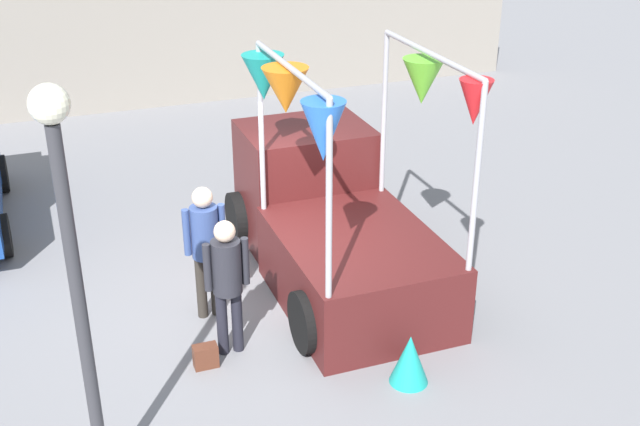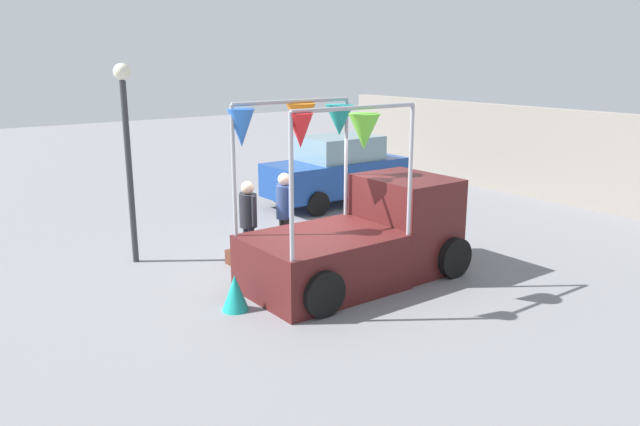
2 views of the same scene
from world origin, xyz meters
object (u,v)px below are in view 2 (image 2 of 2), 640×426
folded_kite_bundle_teal (235,293)px  vendor_truck (366,231)px  person_customer (248,216)px  parked_car (337,170)px  handbag (232,258)px  person_vendor (285,207)px  street_lamp (127,135)px

folded_kite_bundle_teal → vendor_truck: bearing=88.6°
vendor_truck → person_customer: 2.30m
vendor_truck → person_customer: (-1.79, -1.45, 0.15)m
vendor_truck → parked_car: bearing=147.0°
folded_kite_bundle_teal → parked_car: bearing=129.8°
vendor_truck → handbag: (-2.14, -1.65, -0.75)m
vendor_truck → handbag: vendor_truck is taller
person_customer → folded_kite_bundle_teal: (1.72, -1.27, -0.74)m
parked_car → person_vendor: bearing=-50.1°
street_lamp → folded_kite_bundle_teal: street_lamp is taller
person_vendor → folded_kite_bundle_teal: (1.77, -2.14, -0.78)m
person_customer → folded_kite_bundle_teal: bearing=-36.5°
vendor_truck → street_lamp: 4.93m
person_vendor → street_lamp: size_ratio=0.45×
person_customer → street_lamp: street_lamp is taller
parked_car → street_lamp: size_ratio=1.03×
vendor_truck → parked_car: size_ratio=1.02×
person_customer → folded_kite_bundle_teal: 2.26m
person_vendor → folded_kite_bundle_teal: bearing=-50.4°
vendor_truck → folded_kite_bundle_teal: size_ratio=6.79×
handbag → folded_kite_bundle_teal: 2.33m
street_lamp → folded_kite_bundle_teal: (3.38, 0.40, -2.24)m
parked_car → person_vendor: parked_car is taller
street_lamp → person_customer: bearing=45.0°
person_customer → street_lamp: 2.80m
person_customer → person_vendor: 0.87m
person_customer → person_vendor: bearing=93.2°
parked_car → handbag: parked_car is taller
vendor_truck → folded_kite_bundle_teal: vendor_truck is taller
person_customer → handbag: bearing=-150.3°
street_lamp → person_vendor: bearing=57.5°
street_lamp → handbag: bearing=48.1°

